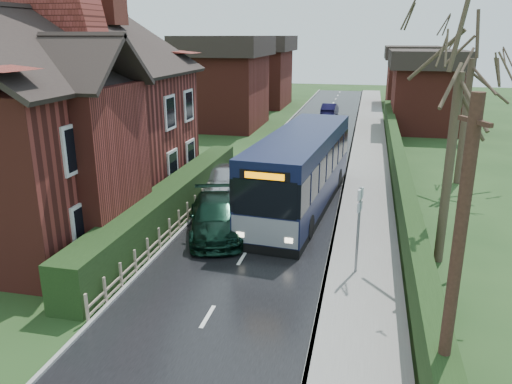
% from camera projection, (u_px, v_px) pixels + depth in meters
% --- Properties ---
extents(ground, '(140.00, 140.00, 0.00)m').
position_uv_depth(ground, '(227.00, 284.00, 16.00)').
color(ground, '#2C491F').
rests_on(ground, ground).
extents(road, '(6.00, 100.00, 0.02)m').
position_uv_depth(road, '(281.00, 193.00, 25.30)').
color(road, black).
rests_on(road, ground).
extents(pavement, '(2.50, 100.00, 0.14)m').
position_uv_depth(pavement, '(366.00, 197.00, 24.40)').
color(pavement, slate).
rests_on(pavement, ground).
extents(kerb_right, '(0.12, 100.00, 0.14)m').
position_uv_depth(kerb_right, '(341.00, 196.00, 24.65)').
color(kerb_right, gray).
rests_on(kerb_right, ground).
extents(kerb_left, '(0.12, 100.00, 0.10)m').
position_uv_depth(kerb_left, '(223.00, 188.00, 25.93)').
color(kerb_left, gray).
rests_on(kerb_left, ground).
extents(front_hedge, '(1.20, 16.00, 1.60)m').
position_uv_depth(front_hedge, '(171.00, 203.00, 21.23)').
color(front_hedge, black).
rests_on(front_hedge, ground).
extents(picket_fence, '(0.10, 16.00, 0.90)m').
position_uv_depth(picket_fence, '(188.00, 212.00, 21.18)').
color(picket_fence, gray).
rests_on(picket_fence, ground).
extents(right_wall_hedge, '(0.60, 50.00, 1.80)m').
position_uv_depth(right_wall_hedge, '(401.00, 180.00, 23.79)').
color(right_wall_hedge, maroon).
rests_on(right_wall_hedge, ground).
extents(brick_house, '(9.30, 14.60, 10.30)m').
position_uv_depth(brick_house, '(56.00, 117.00, 20.96)').
color(brick_house, maroon).
rests_on(brick_house, ground).
extents(bus, '(3.64, 11.64, 3.48)m').
position_uv_depth(bus, '(301.00, 171.00, 22.71)').
color(bus, black).
rests_on(bus, ground).
extents(car_silver, '(1.72, 4.28, 1.46)m').
position_uv_depth(car_silver, '(223.00, 180.00, 24.98)').
color(car_silver, '#B4B2B7').
rests_on(car_silver, ground).
extents(car_green, '(3.44, 5.34, 1.44)m').
position_uv_depth(car_green, '(215.00, 217.00, 19.84)').
color(car_green, black).
rests_on(car_green, ground).
extents(car_distant, '(1.54, 3.93, 1.27)m').
position_uv_depth(car_distant, '(330.00, 110.00, 49.21)').
color(car_distant, black).
rests_on(car_distant, ground).
extents(bus_stop_sign, '(0.18, 0.46, 3.06)m').
position_uv_depth(bus_stop_sign, '(359.00, 218.00, 16.02)').
color(bus_stop_sign, slate).
rests_on(bus_stop_sign, ground).
extents(telegraph_pole, '(0.42, 0.83, 6.76)m').
position_uv_depth(telegraph_pole, '(454.00, 277.00, 9.11)').
color(telegraph_pole, black).
rests_on(telegraph_pole, ground).
extents(tree_right_near, '(4.33, 4.33, 9.34)m').
position_uv_depth(tree_right_near, '(462.00, 57.00, 15.59)').
color(tree_right_near, '#392F22').
rests_on(tree_right_near, ground).
extents(tree_right_far, '(4.83, 4.83, 9.33)m').
position_uv_depth(tree_right_far, '(473.00, 49.00, 24.91)').
color(tree_right_far, '#3E2F24').
rests_on(tree_right_far, ground).
extents(tree_house_side, '(3.92, 3.92, 8.90)m').
position_uv_depth(tree_house_side, '(42.00, 55.00, 26.00)').
color(tree_house_side, '#362920').
rests_on(tree_house_side, ground).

